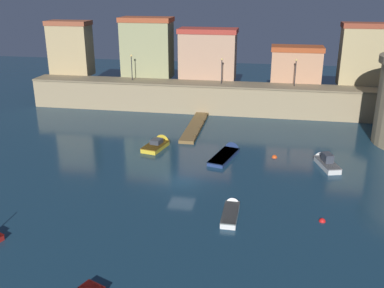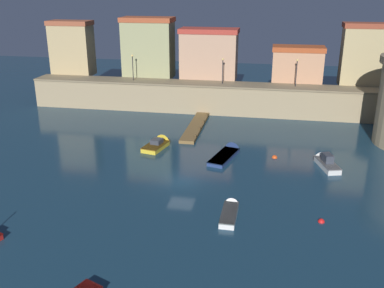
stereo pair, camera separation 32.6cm
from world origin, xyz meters
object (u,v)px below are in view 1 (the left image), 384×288
quay_lamp_1 (222,67)px  quay_lamp_2 (296,69)px  moored_boat_2 (231,210)px  moored_boat_5 (228,152)px  quay_lamp_0 (132,64)px  mooring_buoy_1 (322,221)px  moored_boat_0 (159,144)px  moored_boat_6 (325,161)px  mooring_buoy_0 (274,158)px

quay_lamp_1 → quay_lamp_2: bearing=0.0°
moored_boat_2 → moored_boat_5: (-1.58, 13.40, -0.04)m
quay_lamp_0 → mooring_buoy_1: (25.44, -30.60, -6.91)m
moored_boat_2 → moored_boat_0: bearing=34.9°
quay_lamp_1 → moored_boat_6: (13.23, -18.26, -6.39)m
moored_boat_6 → mooring_buoy_1: bearing=157.5°
mooring_buoy_0 → mooring_buoy_1: (3.85, -13.46, 0.00)m
quay_lamp_1 → moored_boat_6: size_ratio=0.70×
moored_boat_5 → moored_boat_6: (10.38, -1.19, 0.20)m
moored_boat_0 → mooring_buoy_1: bearing=-118.1°
quay_lamp_2 → mooring_buoy_0: (-2.46, -17.14, -6.93)m
quay_lamp_1 → moored_boat_0: quay_lamp_1 is taller
moored_boat_5 → moored_boat_6: 10.45m
quay_lamp_0 → quay_lamp_1: (13.60, 0.00, -0.08)m
quay_lamp_1 → moored_boat_2: (4.43, -30.47, -6.54)m
moored_boat_5 → mooring_buoy_0: bearing=-76.4°
quay_lamp_0 → quay_lamp_1: size_ratio=1.04×
quay_lamp_0 → moored_boat_0: quay_lamp_0 is taller
quay_lamp_1 → moored_boat_0: (-5.53, -15.90, -6.48)m
moored_boat_2 → mooring_buoy_1: (7.41, -0.14, -0.28)m
moored_boat_2 → moored_boat_5: 13.49m
mooring_buoy_1 → moored_boat_6: bearing=83.6°
quay_lamp_0 → quay_lamp_1: quay_lamp_0 is taller
mooring_buoy_0 → mooring_buoy_1: size_ratio=1.11×
quay_lamp_1 → mooring_buoy_1: (11.84, -30.60, -6.82)m
moored_boat_0 → moored_boat_6: size_ratio=0.95×
mooring_buoy_0 → moored_boat_0: bearing=174.8°
moored_boat_5 → mooring_buoy_0: moored_boat_5 is taller
moored_boat_2 → moored_boat_5: moored_boat_5 is taller
moored_boat_0 → mooring_buoy_0: moored_boat_0 is taller
quay_lamp_2 → moored_boat_5: 19.84m
quay_lamp_2 → moored_boat_2: 31.76m
moored_boat_0 → mooring_buoy_1: 22.76m
quay_lamp_2 → moored_boat_0: bearing=-135.1°
quay_lamp_2 → moored_boat_2: quay_lamp_2 is taller
moored_boat_0 → moored_boat_6: 18.90m
moored_boat_0 → moored_boat_2: bearing=-133.4°
moored_boat_0 → mooring_buoy_1: size_ratio=9.34×
moored_boat_0 → moored_boat_5: size_ratio=0.72×
quay_lamp_0 → moored_boat_6: quay_lamp_0 is taller
moored_boat_2 → mooring_buoy_0: moored_boat_2 is taller
mooring_buoy_1 → moored_boat_5: bearing=123.6°
quay_lamp_0 → mooring_buoy_1: quay_lamp_0 is taller
mooring_buoy_0 → moored_boat_2: bearing=-105.0°
moored_boat_2 → quay_lamp_0: bearing=31.1°
moored_boat_0 → mooring_buoy_0: size_ratio=8.41×
quay_lamp_1 → moored_boat_2: bearing=-81.7°
quay_lamp_2 → moored_boat_2: size_ratio=0.78×
moored_boat_2 → moored_boat_6: size_ratio=0.94×
moored_boat_0 → moored_boat_2: moored_boat_0 is taller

